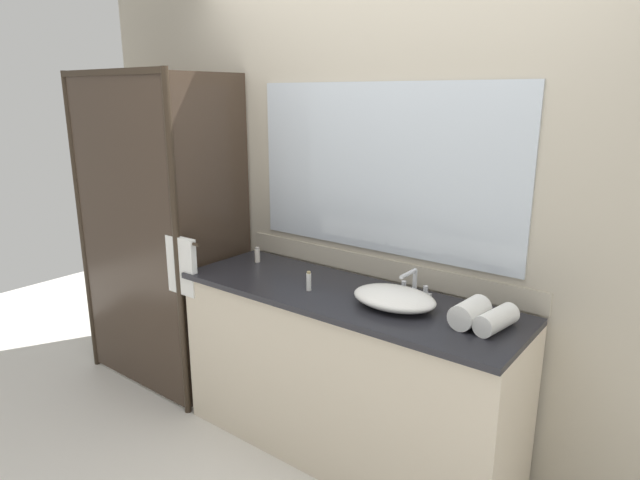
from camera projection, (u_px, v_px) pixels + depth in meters
The scene contains 10 objects.
ground_plane at pixel (342, 449), 2.96m from camera, with size 8.00×8.00×0.00m, color silver.
wall_back_with_mirror at pixel (382, 203), 2.89m from camera, with size 4.40×0.06×2.60m.
vanity_cabinet at pixel (344, 374), 2.85m from camera, with size 1.80×0.58×0.90m.
shower_enclosure at pixel (154, 237), 3.31m from camera, with size 1.20×0.59×2.00m.
sink_basin at pixel (394, 298), 2.54m from camera, with size 0.41×0.29×0.08m, color white.
faucet at pixel (413, 286), 2.69m from camera, with size 0.17×0.16×0.14m.
amenity_bottle_conditioner at pixel (309, 281), 2.75m from camera, with size 0.02×0.02×0.10m.
amenity_bottle_lotion at pixel (257, 255), 3.22m from camera, with size 0.03×0.03×0.09m.
rolled_towel_near_edge at pixel (496, 320), 2.29m from camera, with size 0.09×0.09×0.23m, color white.
rolled_towel_middle at pixel (470, 313), 2.34m from camera, with size 0.11×0.11×0.19m, color white.
Camera 1 is at (1.48, -2.10, 1.86)m, focal length 30.74 mm.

